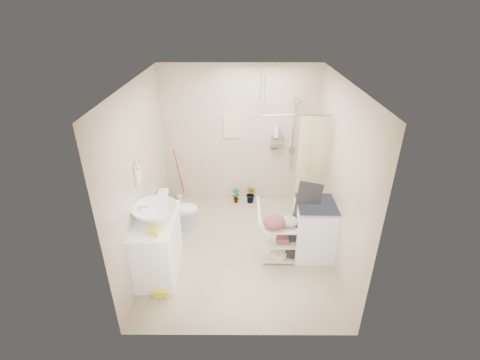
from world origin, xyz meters
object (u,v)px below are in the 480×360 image
(vanity, at_px, (157,246))
(washing_machine, at_px, (315,229))
(laundry_rack, at_px, (279,240))
(toilet, at_px, (179,210))

(vanity, xyz_separation_m, washing_machine, (2.30, 0.42, -0.00))
(washing_machine, xyz_separation_m, laundry_rack, (-0.55, -0.16, -0.09))
(washing_machine, relative_size, laundry_rack, 1.26)
(toilet, relative_size, laundry_rack, 0.97)
(toilet, bearing_deg, washing_machine, -107.24)
(washing_machine, bearing_deg, vanity, -168.76)
(toilet, xyz_separation_m, laundry_rack, (1.63, -0.85, 0.01))
(vanity, bearing_deg, laundry_rack, 7.64)
(toilet, distance_m, laundry_rack, 1.84)
(toilet, bearing_deg, laundry_rack, -117.19)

